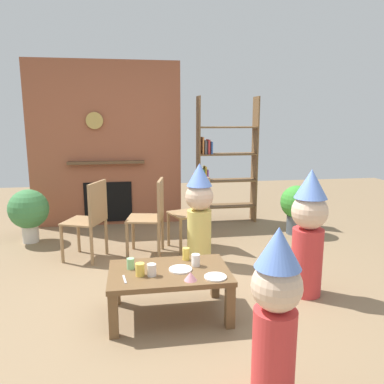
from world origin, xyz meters
name	(u,v)px	position (x,y,z in m)	size (l,w,h in m)	color
ground_plane	(183,296)	(0.00, 0.00, 0.00)	(12.00, 12.00, 0.00)	#846B4C
brick_fireplace_feature	(106,145)	(-0.79, 2.60, 1.19)	(2.20, 0.28, 2.40)	#935138
bookshelf	(223,164)	(0.94, 2.40, 0.89)	(0.90, 0.28, 1.90)	brown
coffee_table	(169,278)	(-0.15, -0.32, 0.32)	(0.97, 0.62, 0.39)	brown
paper_cup_near_left	(196,260)	(0.08, -0.26, 0.44)	(0.07, 0.07, 0.10)	silver
paper_cup_near_right	(152,270)	(-0.30, -0.40, 0.43)	(0.07, 0.07, 0.09)	silver
paper_cup_center	(131,264)	(-0.46, -0.23, 0.43)	(0.06, 0.06, 0.09)	#8CD18C
paper_cup_far_left	(140,270)	(-0.38, -0.39, 0.44)	(0.07, 0.07, 0.10)	#F2CC4C
paper_cup_far_right	(186,254)	(0.02, -0.11, 0.44)	(0.06, 0.06, 0.11)	#F2CC4C
paper_plate_front	(215,277)	(0.19, -0.51, 0.39)	(0.17, 0.17, 0.01)	white
paper_plate_rear	(180,269)	(-0.06, -0.32, 0.39)	(0.19, 0.19, 0.01)	white
birthday_cake_slice	(191,276)	(-0.01, -0.53, 0.42)	(0.10, 0.10, 0.06)	pink
table_fork	(125,279)	(-0.50, -0.44, 0.39)	(0.15, 0.02, 0.01)	silver
child_with_cone_hat	(276,311)	(0.34, -1.36, 0.54)	(0.29, 0.29, 1.03)	#D13838
child_in_pink	(308,230)	(1.12, -0.13, 0.61)	(0.32, 0.32, 1.16)	#D13838
child_by_the_chairs	(199,211)	(0.29, 0.80, 0.59)	(0.31, 0.31, 1.11)	#E0CC66
dining_chair_left	(91,216)	(-0.89, 1.07, 0.51)	(0.52, 0.52, 0.90)	#9E7A51
dining_chair_middle	(153,213)	(-0.20, 1.11, 0.51)	(0.47, 0.47, 0.90)	#9E7A51
dining_chair_right	(194,207)	(0.32, 1.30, 0.51)	(0.50, 0.50, 0.90)	#9E7A51
potted_plant_tall	(297,205)	(1.81, 1.63, 0.40)	(0.46, 0.46, 0.68)	#4C5660
potted_plant_short	(29,211)	(-1.75, 1.83, 0.42)	(0.50, 0.50, 0.69)	beige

